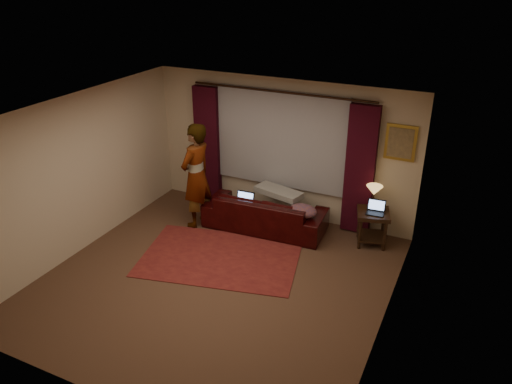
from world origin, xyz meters
TOP-DOWN VIEW (x-y plane):
  - floor at (0.00, 0.00)m, footprint 5.00×5.00m
  - ceiling at (0.00, 0.00)m, footprint 5.00×5.00m
  - wall_back at (0.00, 2.50)m, footprint 5.00×0.02m
  - wall_front at (0.00, -2.50)m, footprint 5.00×0.02m
  - wall_left at (-2.50, 0.00)m, footprint 0.02×5.00m
  - wall_right at (2.50, 0.00)m, footprint 0.02×5.00m
  - sheer_curtain at (0.00, 2.44)m, footprint 2.50×0.05m
  - drape_left at (-1.50, 2.39)m, footprint 0.50×0.14m
  - drape_right at (1.50, 2.39)m, footprint 0.50×0.14m
  - curtain_rod at (0.00, 2.39)m, footprint 0.04×0.04m
  - picture_frame at (2.10, 2.47)m, footprint 0.50×0.04m
  - sofa at (-0.01, 1.81)m, footprint 2.23×1.07m
  - throw_blanket at (0.15, 2.05)m, footprint 0.94×0.55m
  - clothing_pile at (0.74, 1.72)m, footprint 0.56×0.47m
  - laptop_sofa at (-0.36, 1.62)m, footprint 0.35×0.38m
  - area_rug at (-0.26, 0.58)m, footprint 2.85×2.22m
  - end_table at (1.86, 2.09)m, footprint 0.66×0.66m
  - tiffany_lamp at (1.82, 2.17)m, footprint 0.34×0.34m
  - laptop_table at (1.90, 2.03)m, footprint 0.32×0.34m
  - person at (-1.18, 1.43)m, footprint 0.63×0.63m

SIDE VIEW (x-z plane):
  - floor at x=0.00m, z-range -0.01..0.00m
  - area_rug at x=-0.26m, z-range 0.00..0.01m
  - end_table at x=1.86m, z-range 0.00..0.61m
  - sofa at x=-0.01m, z-range 0.00..0.88m
  - clothing_pile at x=0.74m, z-range 0.44..0.65m
  - laptop_sofa at x=-0.36m, z-range 0.44..0.68m
  - laptop_table at x=1.90m, z-range 0.61..0.82m
  - tiffany_lamp at x=1.82m, z-range 0.61..1.05m
  - throw_blanket at x=0.15m, z-range 0.84..0.94m
  - person at x=-1.18m, z-range 0.00..1.93m
  - drape_left at x=-1.50m, z-range 0.03..2.33m
  - drape_right at x=1.50m, z-range 0.03..2.33m
  - wall_back at x=0.00m, z-range 0.00..2.60m
  - wall_front at x=0.00m, z-range 0.00..2.60m
  - wall_left at x=-2.50m, z-range 0.00..2.60m
  - wall_right at x=2.50m, z-range 0.00..2.60m
  - sheer_curtain at x=0.00m, z-range 0.60..2.40m
  - picture_frame at x=2.10m, z-range 1.45..2.05m
  - curtain_rod at x=0.00m, z-range 0.68..4.08m
  - ceiling at x=0.00m, z-range 2.59..2.61m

